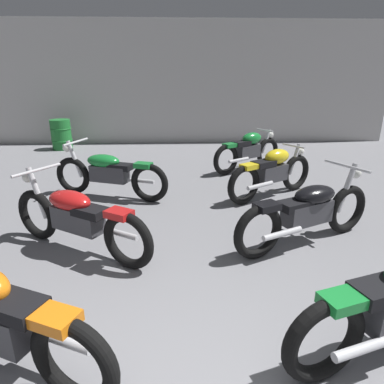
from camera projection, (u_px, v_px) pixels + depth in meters
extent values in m
cube|color=#BCBAB7|center=(183.00, 84.00, 10.27)|extent=(12.85, 0.24, 3.60)
torus|color=black|center=(74.00, 362.00, 2.13)|extent=(0.66, 0.37, 0.67)
cube|color=black|center=(15.00, 306.00, 2.18)|extent=(0.46, 0.38, 0.10)
cube|color=orange|center=(55.00, 319.00, 2.06)|extent=(0.34, 0.30, 0.08)
cylinder|color=silver|center=(58.00, 339.00, 2.34)|extent=(0.53, 0.29, 0.07)
torus|color=black|center=(37.00, 215.00, 4.37)|extent=(0.63, 0.44, 0.67)
torus|color=black|center=(128.00, 241.00, 3.68)|extent=(0.63, 0.44, 0.67)
cylinder|color=silver|center=(38.00, 193.00, 4.23)|extent=(0.27, 0.20, 0.66)
cube|color=#38383D|center=(78.00, 219.00, 3.99)|extent=(0.69, 0.55, 0.28)
ellipsoid|color=red|center=(70.00, 200.00, 3.96)|extent=(0.68, 0.59, 0.22)
cube|color=black|center=(90.00, 212.00, 3.84)|extent=(0.47, 0.41, 0.10)
cube|color=red|center=(119.00, 214.00, 3.63)|extent=(0.34, 0.32, 0.08)
cylinder|color=silver|center=(37.00, 170.00, 4.10)|extent=(0.39, 0.60, 0.04)
sphere|color=white|center=(28.00, 177.00, 4.23)|extent=(0.14, 0.14, 0.14)
cylinder|color=silver|center=(118.00, 233.00, 3.91)|extent=(0.51, 0.35, 0.07)
torus|color=black|center=(73.00, 176.00, 6.06)|extent=(0.67, 0.33, 0.67)
torus|color=black|center=(150.00, 183.00, 5.65)|extent=(0.67, 0.33, 0.67)
cylinder|color=silver|center=(75.00, 159.00, 5.94)|extent=(0.28, 0.16, 0.66)
cube|color=#38383D|center=(109.00, 174.00, 5.82)|extent=(0.70, 0.45, 0.28)
ellipsoid|color=#197F33|center=(103.00, 161.00, 5.78)|extent=(0.67, 0.50, 0.22)
cube|color=black|center=(120.00, 167.00, 5.71)|extent=(0.46, 0.36, 0.10)
cube|color=#197F33|center=(143.00, 165.00, 5.57)|extent=(0.33, 0.28, 0.08)
cylinder|color=silver|center=(76.00, 142.00, 5.82)|extent=(0.26, 0.65, 0.04)
sphere|color=white|center=(67.00, 148.00, 5.91)|extent=(0.14, 0.14, 0.14)
cylinder|color=silver|center=(139.00, 181.00, 5.84)|extent=(0.54, 0.25, 0.07)
torus|color=black|center=(324.00, 341.00, 2.30)|extent=(0.67, 0.31, 0.67)
cube|color=black|center=(380.00, 290.00, 2.34)|extent=(0.45, 0.35, 0.10)
cube|color=#197F33|center=(342.00, 301.00, 2.23)|extent=(0.33, 0.27, 0.08)
cylinder|color=silver|center=(367.00, 347.00, 2.27)|extent=(0.55, 0.23, 0.07)
torus|color=black|center=(347.00, 209.00, 4.54)|extent=(0.65, 0.38, 0.67)
torus|color=black|center=(258.00, 232.00, 3.88)|extent=(0.65, 0.38, 0.67)
cylinder|color=silver|center=(346.00, 188.00, 4.40)|extent=(0.28, 0.18, 0.66)
cube|color=#38383D|center=(307.00, 212.00, 4.18)|extent=(0.70, 0.50, 0.28)
ellipsoid|color=black|center=(315.00, 195.00, 4.15)|extent=(0.68, 0.54, 0.22)
cube|color=black|center=(295.00, 205.00, 4.04)|extent=(0.46, 0.39, 0.10)
cube|color=black|center=(267.00, 206.00, 3.83)|extent=(0.34, 0.30, 0.08)
cylinder|color=silver|center=(347.00, 166.00, 4.28)|extent=(0.32, 0.63, 0.04)
sphere|color=white|center=(356.00, 173.00, 4.40)|extent=(0.14, 0.14, 0.14)
cylinder|color=silver|center=(282.00, 234.00, 3.89)|extent=(0.53, 0.30, 0.07)
torus|color=black|center=(296.00, 173.00, 6.24)|extent=(0.63, 0.45, 0.67)
torus|color=black|center=(244.00, 185.00, 5.54)|extent=(0.63, 0.45, 0.67)
cylinder|color=silver|center=(294.00, 160.00, 6.11)|extent=(0.24, 0.19, 0.56)
cube|color=#38383D|center=(272.00, 173.00, 5.86)|extent=(0.61, 0.51, 0.28)
ellipsoid|color=yellow|center=(277.00, 157.00, 5.82)|extent=(0.59, 0.51, 0.26)
cube|color=black|center=(264.00, 164.00, 5.67)|extent=(0.47, 0.41, 0.10)
cube|color=yellow|center=(249.00, 166.00, 5.50)|extent=(0.34, 0.32, 0.08)
cylinder|color=silver|center=(294.00, 146.00, 5.99)|extent=(0.28, 0.43, 0.04)
sphere|color=white|center=(300.00, 151.00, 6.14)|extent=(0.14, 0.14, 0.14)
cylinder|color=silver|center=(260.00, 185.00, 5.58)|extent=(0.50, 0.35, 0.07)
torus|color=black|center=(267.00, 152.00, 7.92)|extent=(0.62, 0.46, 0.67)
torus|color=black|center=(226.00, 160.00, 7.20)|extent=(0.62, 0.46, 0.67)
cylinder|color=silver|center=(266.00, 141.00, 7.79)|extent=(0.24, 0.19, 0.56)
cube|color=#38383D|center=(248.00, 151.00, 7.52)|extent=(0.61, 0.52, 0.28)
ellipsoid|color=#197F33|center=(252.00, 138.00, 7.49)|extent=(0.59, 0.52, 0.26)
cube|color=black|center=(241.00, 143.00, 7.34)|extent=(0.47, 0.42, 0.10)
cube|color=#197F33|center=(230.00, 145.00, 7.15)|extent=(0.34, 0.32, 0.08)
cylinder|color=silver|center=(265.00, 130.00, 7.67)|extent=(0.29, 0.42, 0.04)
sphere|color=white|center=(271.00, 135.00, 7.82)|extent=(0.14, 0.14, 0.14)
cylinder|color=silver|center=(239.00, 160.00, 7.24)|extent=(0.50, 0.36, 0.07)
cylinder|color=#1E722D|center=(61.00, 134.00, 9.69)|extent=(0.56, 0.56, 0.85)
torus|color=#1E722D|center=(61.00, 129.00, 9.64)|extent=(0.59, 0.59, 0.03)
torus|color=#1E722D|center=(62.00, 140.00, 9.75)|extent=(0.59, 0.59, 0.03)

